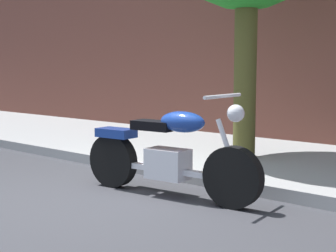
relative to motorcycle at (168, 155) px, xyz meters
name	(u,v)px	position (x,y,z in m)	size (l,w,h in m)	color
ground_plane	(93,201)	(-0.46, -0.66, -0.44)	(60.00, 60.00, 0.00)	#38383D
sidewalk	(242,157)	(-0.46, 2.17, -0.37)	(22.43, 3.17, 0.14)	gray
motorcycle	(168,155)	(0.00, 0.00, 0.00)	(2.15, 0.70, 1.11)	black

